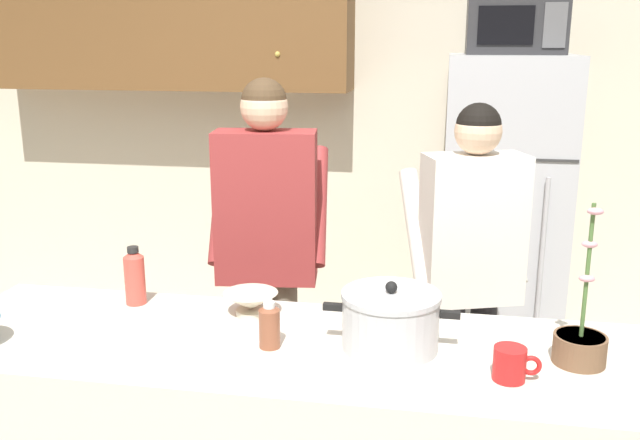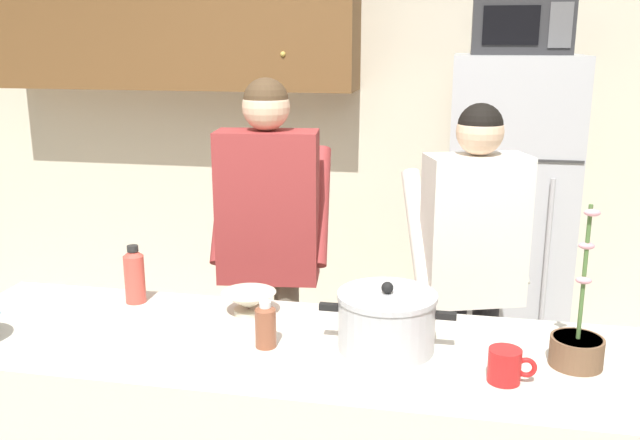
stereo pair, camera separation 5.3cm
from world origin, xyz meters
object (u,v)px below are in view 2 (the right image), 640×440
(person_near_pot, at_px, (269,226))
(empty_bowl, at_px, (249,301))
(coffee_mug, at_px, (506,366))
(person_by_sink, at_px, (472,251))
(refrigerator, at_px, (507,220))
(cooking_pot, at_px, (386,321))
(bottle_mid_counter, at_px, (134,275))
(microwave, at_px, (521,26))
(bottle_near_edge, at_px, (266,324))
(potted_orchid, at_px, (577,345))

(person_near_pot, xyz_separation_m, empty_bowl, (0.11, -0.66, -0.08))
(coffee_mug, bearing_deg, person_by_sink, 94.54)
(refrigerator, relative_size, cooking_pot, 4.27)
(person_by_sink, relative_size, bottle_mid_counter, 7.60)
(empty_bowl, xyz_separation_m, bottle_mid_counter, (-0.43, 0.03, 0.06))
(bottle_mid_counter, bearing_deg, person_near_pot, 63.04)
(microwave, xyz_separation_m, empty_bowl, (-0.95, -1.63, -0.92))
(refrigerator, relative_size, bottle_mid_counter, 8.38)
(refrigerator, distance_m, person_near_pot, 1.46)
(person_near_pot, height_order, person_by_sink, person_near_pot)
(bottle_mid_counter, bearing_deg, bottle_near_edge, -25.67)
(person_by_sink, bearing_deg, microwave, 78.16)
(person_near_pot, height_order, coffee_mug, person_near_pot)
(person_by_sink, bearing_deg, person_near_pot, -178.65)
(person_near_pot, distance_m, potted_orchid, 1.42)
(empty_bowl, xyz_separation_m, potted_orchid, (1.03, -0.18, 0.02))
(person_near_pot, distance_m, cooking_pot, 1.02)
(empty_bowl, height_order, bottle_mid_counter, bottle_mid_counter)
(refrigerator, xyz_separation_m, coffee_mug, (-0.12, -1.98, 0.09))
(cooking_pot, distance_m, empty_bowl, 0.52)
(microwave, relative_size, cooking_pot, 1.17)
(person_by_sink, relative_size, empty_bowl, 8.51)
(refrigerator, height_order, potted_orchid, refrigerator)
(person_by_sink, bearing_deg, empty_bowl, -137.84)
(microwave, height_order, bottle_mid_counter, microwave)
(refrigerator, relative_size, person_near_pot, 1.04)
(refrigerator, bearing_deg, microwave, -89.93)
(empty_bowl, height_order, potted_orchid, potted_orchid)
(person_by_sink, height_order, bottle_mid_counter, person_by_sink)
(empty_bowl, relative_size, bottle_mid_counter, 0.89)
(cooking_pot, height_order, bottle_mid_counter, cooking_pot)
(microwave, distance_m, empty_bowl, 2.10)
(refrigerator, xyz_separation_m, cooking_pot, (-0.46, -1.83, 0.13))
(person_by_sink, bearing_deg, bottle_near_edge, -124.29)
(empty_bowl, bearing_deg, cooking_pot, -19.99)
(refrigerator, height_order, bottle_near_edge, refrigerator)
(microwave, xyz_separation_m, potted_orchid, (0.08, -1.81, -0.91))
(microwave, xyz_separation_m, person_near_pot, (-1.06, -0.97, -0.84))
(cooking_pot, bearing_deg, microwave, 75.66)
(potted_orchid, bearing_deg, refrigerator, 92.60)
(person_near_pot, distance_m, bottle_near_edge, 0.92)
(person_near_pot, height_order, bottle_mid_counter, person_near_pot)
(potted_orchid, bearing_deg, empty_bowl, 170.04)
(person_by_sink, bearing_deg, bottle_mid_counter, -151.24)
(person_by_sink, xyz_separation_m, bottle_near_edge, (-0.62, -0.91, 0.01))
(cooking_pot, distance_m, bottle_mid_counter, 0.94)
(person_near_pot, relative_size, cooking_pot, 4.09)
(microwave, relative_size, bottle_mid_counter, 2.30)
(coffee_mug, bearing_deg, person_near_pot, 133.75)
(cooking_pot, height_order, empty_bowl, cooking_pot)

